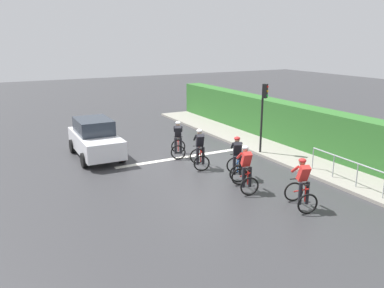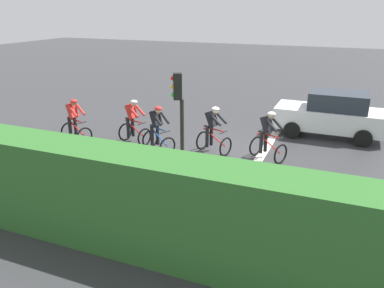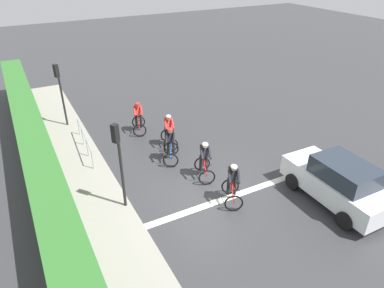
# 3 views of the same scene
# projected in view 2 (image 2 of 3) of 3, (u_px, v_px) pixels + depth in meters

# --- Properties ---
(ground_plane) EXTENTS (80.00, 80.00, 0.00)m
(ground_plane) POSITION_uv_depth(u_px,v_px,m) (229.00, 158.00, 12.88)
(ground_plane) COLOR #333335
(sidewalk_kerb) EXTENTS (2.80, 25.77, 0.12)m
(sidewalk_kerb) POSITION_uv_depth(u_px,v_px,m) (104.00, 205.00, 9.72)
(sidewalk_kerb) COLOR gray
(sidewalk_kerb) RESTS_ON ground
(stone_wall_low) EXTENTS (0.44, 25.77, 0.40)m
(stone_wall_low) POSITION_uv_depth(u_px,v_px,m) (81.00, 217.00, 8.89)
(stone_wall_low) COLOR tan
(stone_wall_low) RESTS_ON ground
(hedge_wall) EXTENTS (1.10, 25.77, 2.15)m
(hedge_wall) POSITION_uv_depth(u_px,v_px,m) (68.00, 189.00, 8.33)
(hedge_wall) COLOR #2D6628
(hedge_wall) RESTS_ON ground
(road_marking_stop_line) EXTENTS (7.00, 0.30, 0.01)m
(road_marking_stop_line) POSITION_uv_depth(u_px,v_px,m) (257.00, 162.00, 12.54)
(road_marking_stop_line) COLOR silver
(road_marking_stop_line) RESTS_ON ground
(cyclist_lead) EXTENTS (0.98, 1.24, 1.66)m
(cyclist_lead) POSITION_uv_depth(u_px,v_px,m) (75.00, 122.00, 14.14)
(cyclist_lead) COLOR black
(cyclist_lead) RESTS_ON ground
(cyclist_second) EXTENTS (0.95, 1.23, 1.66)m
(cyclist_second) POSITION_uv_depth(u_px,v_px,m) (133.00, 123.00, 14.04)
(cyclist_second) COLOR black
(cyclist_second) RESTS_ON ground
(cyclist_mid) EXTENTS (1.09, 1.27, 1.66)m
(cyclist_mid) POSITION_uv_depth(u_px,v_px,m) (157.00, 130.00, 13.17)
(cyclist_mid) COLOR black
(cyclist_mid) RESTS_ON ground
(cyclist_fourth) EXTENTS (0.99, 1.24, 1.66)m
(cyclist_fourth) POSITION_uv_depth(u_px,v_px,m) (213.00, 131.00, 13.10)
(cyclist_fourth) COLOR black
(cyclist_fourth) RESTS_ON ground
(cyclist_trailing) EXTENTS (1.09, 1.27, 1.66)m
(cyclist_trailing) POSITION_uv_depth(u_px,v_px,m) (268.00, 137.00, 12.52)
(cyclist_trailing) COLOR black
(cyclist_trailing) RESTS_ON ground
(car_white) EXTENTS (1.93, 4.12, 1.76)m
(car_white) POSITION_uv_depth(u_px,v_px,m) (332.00, 114.00, 14.81)
(car_white) COLOR silver
(car_white) RESTS_ON ground
(traffic_light_near_crossing) EXTENTS (0.27, 0.29, 3.34)m
(traffic_light_near_crossing) POSITION_uv_depth(u_px,v_px,m) (180.00, 118.00, 9.43)
(traffic_light_near_crossing) COLOR black
(traffic_light_near_crossing) RESTS_ON ground
(pedestrian_railing_kerbside) EXTENTS (0.24, 3.48, 1.03)m
(pedestrian_railing_kerbside) POSITION_uv_depth(u_px,v_px,m) (34.00, 151.00, 11.32)
(pedestrian_railing_kerbside) COLOR #999EA3
(pedestrian_railing_kerbside) RESTS_ON ground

